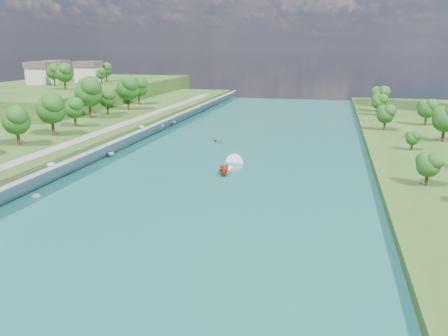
# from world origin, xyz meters

# --- Properties ---
(ground) EXTENTS (260.00, 260.00, 0.00)m
(ground) POSITION_xyz_m (0.00, 0.00, 0.00)
(ground) COLOR #2D5119
(ground) RESTS_ON ground
(river_water) EXTENTS (55.00, 240.00, 0.10)m
(river_water) POSITION_xyz_m (0.00, 20.00, 0.05)
(river_water) COLOR #185E56
(river_water) RESTS_ON ground
(berm_west) EXTENTS (45.00, 240.00, 3.50)m
(berm_west) POSITION_xyz_m (-50.00, 20.00, 1.75)
(berm_west) COLOR #2D5119
(berm_west) RESTS_ON ground
(ridge_west) EXTENTS (60.00, 120.00, 9.00)m
(ridge_west) POSITION_xyz_m (-82.50, 95.00, 4.50)
(ridge_west) COLOR #2D5119
(ridge_west) RESTS_ON ground
(riprap_bank) EXTENTS (4.05, 236.00, 4.05)m
(riprap_bank) POSITION_xyz_m (-25.85, 19.06, 1.80)
(riprap_bank) COLOR slate
(riprap_bank) RESTS_ON ground
(riverside_path) EXTENTS (3.00, 200.00, 0.10)m
(riverside_path) POSITION_xyz_m (-32.50, 20.00, 3.55)
(riverside_path) COLOR gray
(riverside_path) RESTS_ON berm_west
(ridge_houses) EXTENTS (29.50, 29.50, 8.40)m
(ridge_houses) POSITION_xyz_m (-88.67, 100.00, 13.31)
(ridge_houses) COLOR beige
(ridge_houses) RESTS_ON ridge_west
(trees_west) EXTENTS (16.67, 149.56, 13.44)m
(trees_west) POSITION_xyz_m (-42.59, 16.06, 8.95)
(trees_west) COLOR #214A13
(trees_west) RESTS_ON berm_west
(trees_east) EXTENTS (16.96, 142.99, 11.23)m
(trees_east) POSITION_xyz_m (38.59, 31.88, 6.06)
(trees_east) COLOR #214A13
(trees_east) RESTS_ON berm_east
(trees_ridge) EXTENTS (18.34, 44.82, 10.11)m
(trees_ridge) POSITION_xyz_m (-72.83, 85.75, 13.66)
(trees_ridge) COLOR #214A13
(trees_ridge) RESTS_ON ridge_west
(motorboat) EXTENTS (3.60, 18.86, 1.94)m
(motorboat) POSITION_xyz_m (0.90, 14.88, 0.73)
(motorboat) COLOR red
(motorboat) RESTS_ON river_water
(raft) EXTENTS (3.70, 3.89, 1.66)m
(raft) POSITION_xyz_m (-7.50, 40.84, 0.48)
(raft) COLOR #92959A
(raft) RESTS_ON river_water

